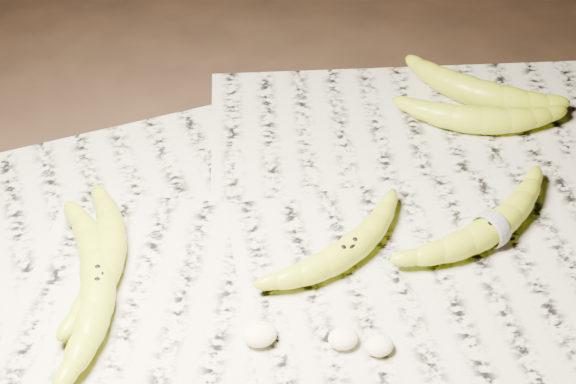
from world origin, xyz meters
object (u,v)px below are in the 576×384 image
object	(u,v)px
banana_left_a	(97,282)
banana_left_b	(108,255)
banana_taped	(492,227)
banana_upper_b	(477,90)
banana_center	(347,250)
banana_upper_a	(481,118)

from	to	relation	value
banana_left_a	banana_left_b	world-z (taller)	banana_left_a
banana_taped	banana_upper_b	xyz separation A→B (m)	(0.10, 0.24, 0.00)
banana_left_b	banana_taped	world-z (taller)	same
banana_taped	banana_upper_b	distance (m)	0.26
banana_center	banana_upper_a	distance (m)	0.30
banana_upper_b	banana_left_a	bearing A→B (deg)	-115.65
banana_left_a	banana_center	world-z (taller)	banana_left_a
banana_left_b	banana_upper_a	size ratio (longest dim) A/B	0.97
banana_left_a	banana_upper_a	size ratio (longest dim) A/B	1.15
banana_left_a	banana_upper_a	xyz separation A→B (m)	(0.52, 0.14, -0.00)
banana_left_b	banana_center	size ratio (longest dim) A/B	1.01
banana_center	banana_upper_a	xyz separation A→B (m)	(0.25, 0.17, 0.00)
banana_taped	banana_upper_a	size ratio (longest dim) A/B	1.11
banana_left_b	banana_center	distance (m)	0.27
banana_upper_b	banana_upper_a	bearing A→B (deg)	-67.42
banana_upper_a	banana_taped	bearing A→B (deg)	-90.21
banana_upper_a	banana_left_a	bearing A→B (deg)	-142.32
banana_center	banana_taped	xyz separation A→B (m)	(0.17, -0.01, 0.00)
banana_left_a	banana_left_b	distance (m)	0.04
banana_left_a	banana_taped	xyz separation A→B (m)	(0.45, -0.04, -0.00)
banana_center	banana_taped	distance (m)	0.17
banana_left_a	banana_upper_a	bearing A→B (deg)	-66.76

